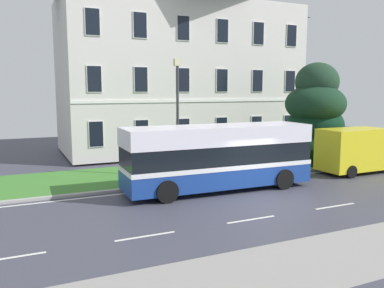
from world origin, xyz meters
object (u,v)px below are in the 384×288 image
Objects in this scene: street_lamp_post at (178,110)px; georgian_townhouse at (180,62)px; evergreen_tree at (314,120)px; single_decker_bus at (218,156)px; white_panel_van at (356,150)px.

georgian_townhouse is at bearing 66.66° from street_lamp_post.
evergreen_tree reaches higher than single_decker_bus.
single_decker_bus is (-3.35, -12.60, -5.17)m from georgian_townhouse.
georgian_townhouse is 2.94× the size of street_lamp_post.
evergreen_tree is 3.71m from white_panel_van.
evergreen_tree is 9.58m from single_decker_bus.
georgian_townhouse is 11.00m from street_lamp_post.
street_lamp_post is at bearing 106.97° from single_decker_bus.
white_panel_van is 10.41m from street_lamp_post.
street_lamp_post is (-9.77, 2.71, 2.37)m from white_panel_van.
white_panel_van is (0.15, -3.39, -1.50)m from evergreen_tree.
georgian_townhouse is at bearing 113.70° from white_panel_van.
street_lamp_post is at bearing -175.99° from evergreen_tree.
evergreen_tree is 0.73× the size of single_decker_bus.
white_panel_van is at bearing -65.73° from georgian_townhouse.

